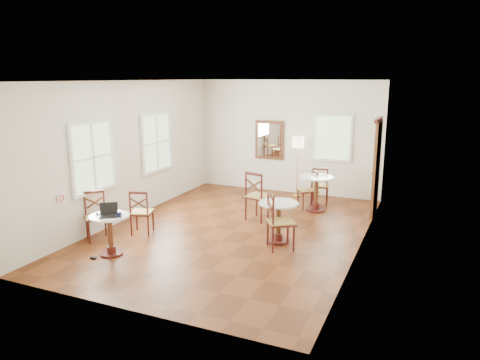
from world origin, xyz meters
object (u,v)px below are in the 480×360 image
(chair_near_b, at_px, (96,216))
(chair_mid_b, at_px, (279,222))
(mouse, at_px, (98,214))
(floor_lamp, at_px, (298,146))
(navy_mug, at_px, (119,214))
(chair_mid_a, at_px, (258,196))
(cafe_table_near, at_px, (110,230))
(cafe_table_mid, at_px, (278,218))
(laptop, at_px, (109,213))
(cafe_table_back, at_px, (316,190))
(water_glass, at_px, (99,216))
(chair_back_b, at_px, (308,190))
(power_adapter, at_px, (93,258))
(chair_back_a, at_px, (320,185))
(chair_near_a, at_px, (141,212))

(chair_near_b, relative_size, chair_mid_b, 0.91)
(chair_near_b, height_order, mouse, chair_near_b)
(floor_lamp, distance_m, navy_mug, 5.46)
(chair_near_b, height_order, chair_mid_a, chair_mid_a)
(cafe_table_near, bearing_deg, chair_mid_b, 29.16)
(cafe_table_mid, relative_size, laptop, 1.99)
(chair_mid_b, height_order, mouse, chair_mid_b)
(cafe_table_back, relative_size, water_glass, 9.38)
(floor_lamp, bearing_deg, water_glass, -109.55)
(chair_mid_a, height_order, navy_mug, chair_mid_a)
(cafe_table_back, relative_size, laptop, 2.11)
(chair_near_b, relative_size, chair_back_b, 1.03)
(navy_mug, xyz_separation_m, power_adapter, (-0.39, -0.29, -0.75))
(cafe_table_mid, distance_m, chair_mid_a, 1.38)
(chair_near_b, xyz_separation_m, floor_lamp, (2.62, 4.65, 0.86))
(chair_back_a, height_order, power_adapter, chair_back_a)
(chair_back_a, relative_size, floor_lamp, 0.59)
(chair_back_b, bearing_deg, water_glass, -65.40)
(chair_mid_b, distance_m, mouse, 3.22)
(chair_near_a, height_order, mouse, chair_near_a)
(cafe_table_near, bearing_deg, chair_near_b, 145.13)
(chair_mid_a, distance_m, mouse, 3.47)
(floor_lamp, height_order, laptop, floor_lamp)
(cafe_table_mid, relative_size, floor_lamp, 0.50)
(floor_lamp, bearing_deg, chair_mid_b, -78.51)
(chair_near_a, height_order, chair_back_b, chair_near_a)
(cafe_table_mid, xyz_separation_m, chair_near_b, (-3.25, -1.25, -0.02))
(chair_back_a, bearing_deg, cafe_table_near, 51.83)
(cafe_table_near, bearing_deg, navy_mug, -0.68)
(laptop, bearing_deg, floor_lamp, 35.45)
(cafe_table_near, relative_size, floor_lamp, 0.46)
(cafe_table_back, height_order, mouse, cafe_table_back)
(cafe_table_back, bearing_deg, chair_near_b, -134.01)
(chair_mid_a, xyz_separation_m, laptop, (-1.65, -2.89, 0.24))
(laptop, bearing_deg, navy_mug, -29.59)
(chair_near_a, relative_size, chair_mid_a, 0.83)
(laptop, bearing_deg, mouse, 151.57)
(chair_near_a, bearing_deg, cafe_table_near, 79.11)
(cafe_table_near, xyz_separation_m, chair_near_b, (-0.75, 0.52, 0.01))
(cafe_table_back, height_order, navy_mug, cafe_table_back)
(cafe_table_mid, height_order, chair_mid_a, chair_mid_a)
(laptop, xyz_separation_m, water_glass, (-0.06, -0.19, -0.01))
(laptop, bearing_deg, chair_back_a, 26.37)
(floor_lamp, bearing_deg, chair_near_b, -119.40)
(chair_near_a, xyz_separation_m, power_adapter, (-0.02, -1.40, -0.43))
(chair_near_b, bearing_deg, chair_mid_b, -32.42)
(cafe_table_back, height_order, chair_near_b, chair_near_b)
(chair_back_a, xyz_separation_m, water_glass, (-2.64, -4.90, 0.31))
(cafe_table_mid, bearing_deg, chair_mid_b, -68.82)
(floor_lamp, height_order, power_adapter, floor_lamp)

